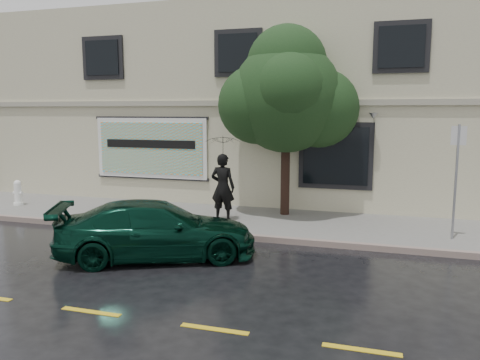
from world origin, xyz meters
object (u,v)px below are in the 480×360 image
(street_tree, at_px, (286,98))
(fire_hydrant, at_px, (18,193))
(car, at_px, (157,230))
(pedestrian, at_px, (223,187))

(street_tree, distance_m, fire_hydrant, 9.65)
(car, xyz_separation_m, pedestrian, (0.46, 3.35, 0.48))
(pedestrian, distance_m, fire_hydrant, 7.48)
(car, xyz_separation_m, fire_hydrant, (-7.00, 3.50, -0.09))
(fire_hydrant, bearing_deg, car, -36.95)
(pedestrian, distance_m, street_tree, 3.32)
(street_tree, bearing_deg, fire_hydrant, -172.44)
(car, bearing_deg, pedestrian, -32.21)
(car, relative_size, fire_hydrant, 5.23)
(car, xyz_separation_m, street_tree, (2.04, 4.70, 3.08))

